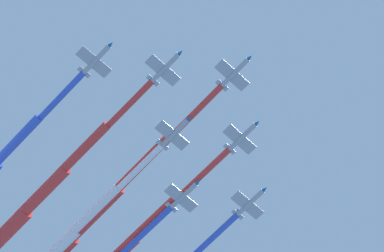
% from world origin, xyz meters
% --- Properties ---
extents(jet_lead, '(77.96, 25.32, 3.79)m').
position_xyz_m(jet_lead, '(31.81, 10.08, 158.72)').
color(jet_lead, '#9EA3AD').
extents(jet_starboard_inner, '(67.68, 23.15, 3.88)m').
position_xyz_m(jet_starboard_inner, '(30.93, 22.81, 157.68)').
color(jet_starboard_inner, '#9EA3AD').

